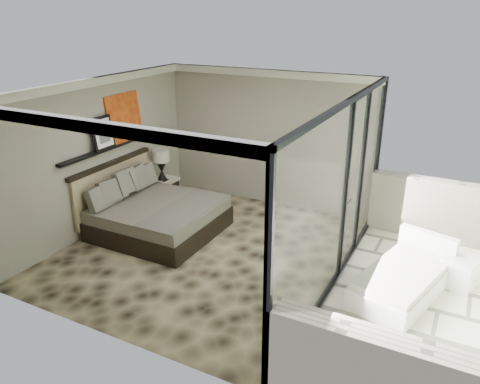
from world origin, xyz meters
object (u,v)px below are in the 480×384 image
at_px(lounger, 404,279).
at_px(ottoman, 459,272).
at_px(nightstand, 165,190).
at_px(bed, 154,214).
at_px(table_lamp, 161,161).

bearing_deg(lounger, ottoman, 54.30).
relative_size(ottoman, lounger, 0.24).
height_order(nightstand, ottoman, nightstand).
bearing_deg(ottoman, bed, -173.39).
bearing_deg(bed, lounger, 0.35).
bearing_deg(ottoman, table_lamp, 173.99).
relative_size(table_lamp, ottoman, 1.38).
bearing_deg(table_lamp, bed, -60.23).
xyz_separation_m(nightstand, ottoman, (5.89, -0.68, -0.02)).
relative_size(nightstand, ottoman, 1.07).
bearing_deg(lounger, bed, -164.65).
relative_size(nightstand, table_lamp, 0.77).
bearing_deg(bed, table_lamp, 119.77).
height_order(nightstand, lounger, lounger).
xyz_separation_m(bed, table_lamp, (-0.70, 1.22, 0.59)).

